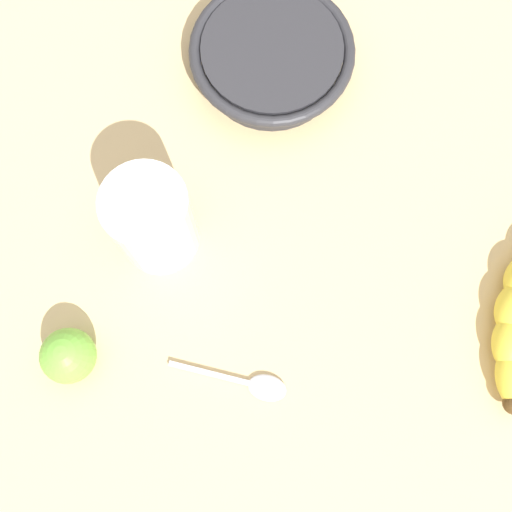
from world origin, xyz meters
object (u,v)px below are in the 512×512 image
lime_fruit (68,356)px  teaspoon (260,386)px  ceramic_bowl (272,56)px  smoothie_glass (153,223)px

lime_fruit → teaspoon: 17.57cm
ceramic_bowl → lime_fruit: 35.49cm
smoothie_glass → lime_fruit: bearing=-179.5°
ceramic_bowl → teaspoon: bearing=-148.9°
ceramic_bowl → lime_fruit: lime_fruit is taller
smoothie_glass → ceramic_bowl: (21.48, 1.00, -2.52)cm
smoothie_glass → teaspoon: bearing=-112.7°
smoothie_glass → lime_fruit: 14.20cm
smoothie_glass → teaspoon: (-6.68, -15.97, -4.56)cm
lime_fruit → smoothie_glass: bearing=0.5°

